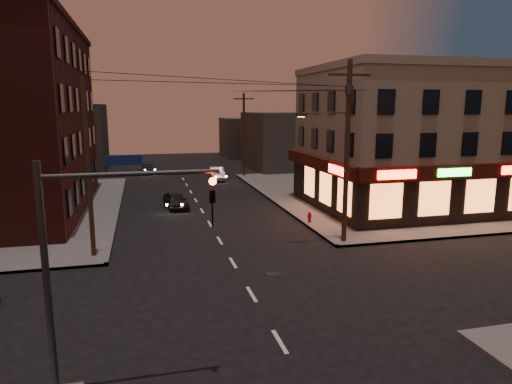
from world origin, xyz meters
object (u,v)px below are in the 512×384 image
object	(u,v)px
sedan_mid	(217,173)
sedan_far	(148,168)
fire_hydrant	(310,217)
sedan_near	(176,200)

from	to	relation	value
sedan_mid	sedan_far	distance (m)	9.90
fire_hydrant	sedan_far	bearing A→B (deg)	110.31
sedan_far	fire_hydrant	world-z (taller)	sedan_far
sedan_mid	sedan_near	bearing A→B (deg)	-109.30
sedan_near	sedan_far	xyz separation A→B (m)	(-1.81, 19.95, -0.05)
sedan_mid	sedan_far	size ratio (longest dim) A/B	1.02
sedan_far	fire_hydrant	bearing A→B (deg)	-63.27
fire_hydrant	sedan_near	bearing A→B (deg)	139.00
sedan_far	fire_hydrant	size ratio (longest dim) A/B	5.79
sedan_near	sedan_mid	distance (m)	14.07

